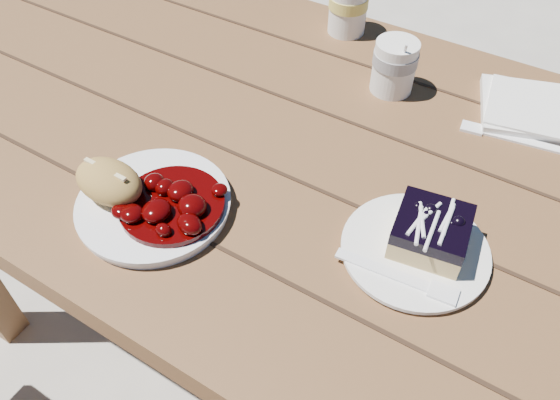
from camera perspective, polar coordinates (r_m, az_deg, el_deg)
The scene contains 12 objects.
ground at distance 1.44m, azimuth 8.01°, elevation -19.61°, with size 60.00×60.00×0.00m, color #AFA99E.
picnic_table at distance 0.94m, azimuth 11.74°, elevation -5.28°, with size 2.00×1.55×0.75m.
main_plate at distance 0.77m, azimuth -13.01°, elevation -0.52°, with size 0.21×0.21×0.02m, color white.
goulash_stew at distance 0.74m, azimuth -11.39°, elevation 0.32°, with size 0.14×0.14×0.04m, color #3D0202, non-canonical shape.
bread_roll at distance 0.77m, azimuth -17.45°, elevation 1.86°, with size 0.10×0.07×0.05m, color #AB8542.
dessert_plate at distance 0.73m, azimuth 13.89°, elevation -5.14°, with size 0.19×0.19×0.01m, color white.
blueberry_cake at distance 0.71m, azimuth 15.49°, elevation -3.17°, with size 0.10×0.10×0.05m.
fork_dessert at distance 0.69m, azimuth 10.77°, elevation -7.22°, with size 0.03×0.16×0.01m, color white, non-canonical shape.
coffee_cup at distance 0.96m, azimuth 11.84°, elevation 13.48°, with size 0.07×0.07×0.09m, color white.
napkin_stack at distance 1.00m, azimuth 24.52°, elevation 8.67°, with size 0.15×0.15×0.01m, color white.
fork_table at distance 0.94m, azimuth 23.84°, elevation 5.74°, with size 0.03×0.16×0.01m, color white, non-canonical shape.
second_cup at distance 1.11m, azimuth 7.11°, elevation 19.12°, with size 0.07×0.07×0.09m, color white.
Camera 1 is at (0.13, -0.57, 1.32)m, focal length 35.00 mm.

